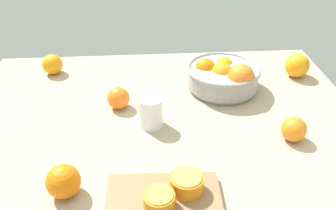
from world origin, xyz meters
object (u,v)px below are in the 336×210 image
(orange_half_0, at_px, (159,200))
(loose_orange_3, at_px, (297,65))
(juice_glass, at_px, (151,114))
(loose_orange_4, at_px, (52,64))
(orange_half_1, at_px, (187,183))
(fruit_bowl, at_px, (224,76))
(cutting_board, at_px, (164,204))
(loose_orange_0, at_px, (118,98))
(loose_orange_2, at_px, (63,181))
(loose_orange_1, at_px, (294,129))

(orange_half_0, xyz_separation_m, loose_orange_3, (0.50, 0.57, 0.00))
(juice_glass, xyz_separation_m, loose_orange_4, (-0.33, 0.33, -0.00))
(orange_half_1, height_order, loose_orange_4, loose_orange_4)
(fruit_bowl, xyz_separation_m, orange_half_0, (-0.23, -0.50, -0.01))
(juice_glass, bearing_deg, fruit_bowl, 37.20)
(cutting_board, distance_m, loose_orange_0, 0.41)
(juice_glass, bearing_deg, orange_half_0, -88.80)
(loose_orange_3, height_order, loose_orange_4, loose_orange_3)
(cutting_board, height_order, loose_orange_4, loose_orange_4)
(orange_half_0, height_order, loose_orange_3, loose_orange_3)
(orange_half_0, height_order, loose_orange_0, loose_orange_0)
(loose_orange_2, distance_m, loose_orange_4, 0.60)
(loose_orange_2, bearing_deg, loose_orange_1, 15.16)
(orange_half_0, distance_m, loose_orange_0, 0.43)
(fruit_bowl, distance_m, orange_half_0, 0.55)
(loose_orange_0, height_order, loose_orange_4, loose_orange_4)
(orange_half_0, height_order, loose_orange_1, loose_orange_1)
(loose_orange_0, relative_size, loose_orange_3, 0.81)
(cutting_board, bearing_deg, juice_glass, 93.13)
(loose_orange_3, bearing_deg, orange_half_1, -129.84)
(loose_orange_0, distance_m, loose_orange_4, 0.34)
(juice_glass, xyz_separation_m, loose_orange_1, (0.37, -0.09, -0.00))
(fruit_bowl, height_order, loose_orange_2, fruit_bowl)
(orange_half_0, relative_size, loose_orange_1, 0.99)
(loose_orange_2, relative_size, loose_orange_3, 0.92)
(orange_half_1, height_order, loose_orange_1, loose_orange_1)
(loose_orange_3, bearing_deg, juice_glass, -153.52)
(juice_glass, height_order, orange_half_1, juice_glass)
(orange_half_1, bearing_deg, fruit_bowl, 69.28)
(loose_orange_4, bearing_deg, loose_orange_0, -44.98)
(orange_half_1, xyz_separation_m, loose_orange_2, (-0.27, 0.03, -0.00))
(loose_orange_1, xyz_separation_m, loose_orange_2, (-0.57, -0.15, 0.00))
(loose_orange_0, bearing_deg, fruit_bowl, 14.48)
(loose_orange_0, distance_m, loose_orange_3, 0.62)
(juice_glass, height_order, loose_orange_0, juice_glass)
(orange_half_1, relative_size, loose_orange_4, 1.04)
(cutting_board, relative_size, loose_orange_0, 3.70)
(loose_orange_0, bearing_deg, orange_half_0, -76.38)
(cutting_board, relative_size, loose_orange_4, 3.52)
(loose_orange_1, height_order, loose_orange_3, loose_orange_3)
(loose_orange_1, distance_m, loose_orange_4, 0.82)
(juice_glass, distance_m, loose_orange_0, 0.13)
(cutting_board, bearing_deg, orange_half_1, 27.43)
(juice_glass, height_order, loose_orange_4, juice_glass)
(orange_half_1, bearing_deg, juice_glass, 103.83)
(loose_orange_3, bearing_deg, loose_orange_0, -165.41)
(fruit_bowl, bearing_deg, loose_orange_0, -165.52)
(juice_glass, height_order, orange_half_0, juice_glass)
(orange_half_0, relative_size, loose_orange_2, 0.87)
(loose_orange_2, bearing_deg, fruit_bowl, 44.41)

